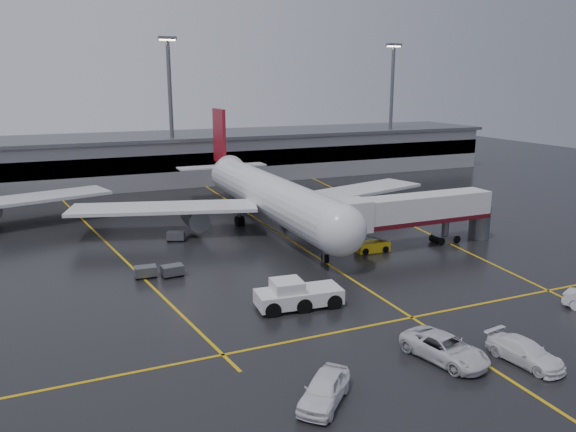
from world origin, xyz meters
name	(u,v)px	position (x,y,z in m)	size (l,w,h in m)	color
ground	(297,245)	(0.00, 0.00, 0.00)	(220.00, 220.00, 0.00)	black
apron_line_centre	(297,244)	(0.00, 0.00, 0.01)	(0.25, 90.00, 0.02)	gold
apron_line_stop	(412,317)	(0.00, -22.00, 0.01)	(60.00, 0.25, 0.02)	gold
apron_line_left	(105,241)	(-20.00, 10.00, 0.01)	(0.25, 70.00, 0.02)	gold
apron_line_right	(383,212)	(18.00, 10.00, 0.01)	(0.25, 70.00, 0.02)	gold
terminal	(193,156)	(0.00, 47.93, 4.32)	(122.00, 19.00, 8.60)	gray
light_mast_mid	(170,103)	(-5.00, 42.00, 14.47)	(3.00, 1.20, 25.45)	#595B60
light_mast_right	(392,100)	(40.00, 42.00, 14.47)	(3.00, 1.20, 25.45)	#595B60
main_airliner	(266,193)	(0.00, 9.70, 4.21)	(48.80, 45.60, 14.10)	silver
jet_bridge	(417,213)	(11.87, -6.00, 3.93)	(19.90, 3.40, 6.05)	silver
pushback_tractor	(296,296)	(-7.51, -16.45, 1.00)	(7.28, 3.59, 2.52)	silver
belt_loader	(372,246)	(6.53, -5.59, 0.57)	(3.74, 1.93, 2.31)	yellow
service_van_a	(445,348)	(-2.10, -28.55, 0.85)	(2.83, 6.14, 1.70)	silver
service_van_b	(525,352)	(2.51, -30.99, 0.77)	(2.16, 5.32, 1.54)	white
service_van_d	(324,389)	(-11.79, -29.91, 0.86)	(2.04, 5.06, 1.72)	white
baggage_cart_a	(172,270)	(-15.30, -4.98, 0.63)	(2.09, 1.45, 1.12)	#595B60
baggage_cart_b	(146,271)	(-17.71, -4.27, 0.63)	(2.06, 1.40, 1.12)	#595B60
baggage_cart_c	(176,236)	(-12.35, 6.98, 0.63)	(2.35, 1.97, 1.12)	#595B60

